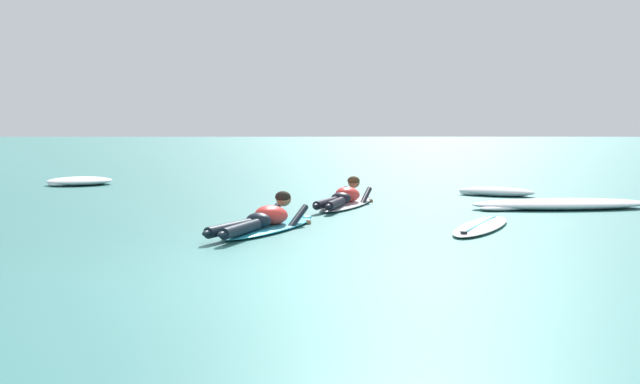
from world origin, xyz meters
TOP-DOWN VIEW (x-y plane):
  - ground_plane at (0.00, 10.00)m, footprint 120.00×120.00m
  - surfer_near at (-0.68, 2.99)m, footprint 1.46×2.60m
  - surfer_far at (0.46, 5.90)m, footprint 1.30×2.58m
  - drifting_surfboard at (2.21, 3.24)m, footprint 1.42×2.23m
  - whitewater_front at (3.49, 7.80)m, footprint 1.60×1.15m
  - whitewater_mid_right at (-5.51, 10.41)m, footprint 1.83×1.69m
  - whitewater_back at (4.05, 5.57)m, footprint 3.11×1.13m

SIDE VIEW (x-z plane):
  - ground_plane at x=0.00m, z-range 0.00..0.00m
  - drifting_surfboard at x=2.21m, z-range -0.05..0.11m
  - whitewater_back at x=4.05m, z-range -0.01..0.17m
  - whitewater_front at x=3.49m, z-range -0.01..0.17m
  - whitewater_mid_right at x=-5.51m, z-range -0.01..0.18m
  - surfer_near at x=-0.68m, z-range -0.14..0.41m
  - surfer_far at x=0.46m, z-range -0.14..0.40m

